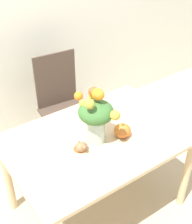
% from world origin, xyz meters
% --- Properties ---
extents(ground_plane, '(12.00, 12.00, 0.00)m').
position_xyz_m(ground_plane, '(0.00, 0.00, 0.00)').
color(ground_plane, tan).
extents(wall_back, '(8.00, 0.06, 2.70)m').
position_xyz_m(wall_back, '(0.00, 1.28, 1.35)').
color(wall_back, silver).
rests_on(wall_back, ground_plane).
extents(dining_table, '(1.29, 0.89, 0.74)m').
position_xyz_m(dining_table, '(0.00, 0.00, 0.64)').
color(dining_table, '#D1B284').
rests_on(dining_table, ground_plane).
extents(flower_vase, '(0.24, 0.33, 0.41)m').
position_xyz_m(flower_vase, '(-0.03, -0.02, 0.95)').
color(flower_vase, '#B2CCBC').
rests_on(flower_vase, dining_table).
extents(pumpkin, '(0.12, 0.12, 0.11)m').
position_xyz_m(pumpkin, '(0.15, -0.09, 0.79)').
color(pumpkin, orange).
rests_on(pumpkin, dining_table).
extents(turkey_figurine, '(0.09, 0.12, 0.07)m').
position_xyz_m(turkey_figurine, '(-0.17, -0.04, 0.77)').
color(turkey_figurine, '#936642').
rests_on(turkey_figurine, dining_table).
extents(dining_chair_near_window, '(0.46, 0.46, 1.01)m').
position_xyz_m(dining_chair_near_window, '(0.14, 0.78, 0.52)').
color(dining_chair_near_window, '#47382D').
rests_on(dining_chair_near_window, ground_plane).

